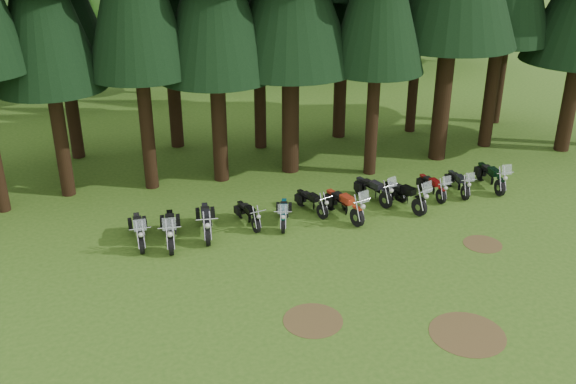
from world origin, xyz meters
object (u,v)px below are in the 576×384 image
Objects in this scene: motorcycle_3 at (248,215)px; motorcycle_7 at (373,191)px; motorcycle_1 at (170,230)px; motorcycle_9 at (432,187)px; motorcycle_6 at (344,206)px; motorcycle_0 at (139,231)px; motorcycle_2 at (206,222)px; motorcycle_5 at (311,203)px; motorcycle_8 at (404,196)px; motorcycle_10 at (458,183)px; motorcycle_4 at (284,214)px; motorcycle_11 at (491,177)px.

motorcycle_7 is at bearing -4.91° from motorcycle_3.
motorcycle_9 is at bearing 11.17° from motorcycle_1.
motorcycle_6 reaches higher than motorcycle_7.
motorcycle_0 is at bearing 172.57° from motorcycle_3.
motorcycle_5 is (4.37, 0.55, -0.08)m from motorcycle_2.
motorcycle_8 is 2.98m from motorcycle_10.
motorcycle_10 is (5.57, 0.71, -0.09)m from motorcycle_6.
motorcycle_1 is 3.10m from motorcycle_3.
motorcycle_0 is 0.95× the size of motorcycle_8.
motorcycle_6 reaches higher than motorcycle_3.
motorcycle_1 reaches higher than motorcycle_10.
motorcycle_10 is at bearing -2.48° from motorcycle_9.
motorcycle_1 is at bearing 179.90° from motorcycle_3.
motorcycle_4 is at bearing -1.16° from motorcycle_0.
motorcycle_2 is 0.97× the size of motorcycle_6.
motorcycle_7 is (7.15, 0.74, -0.02)m from motorcycle_2.
motorcycle_3 is 1.00× the size of motorcycle_5.
motorcycle_0 is at bearing 166.47° from motorcycle_5.
motorcycle_1 is 9.45m from motorcycle_8.
motorcycle_4 is at bearing 5.75° from motorcycle_2.
motorcycle_4 is at bearing -169.18° from motorcycle_10.
motorcycle_1 is at bearing -179.22° from motorcycle_9.
motorcycle_7 is 1.09× the size of motorcycle_9.
motorcycle_10 is at bearing 2.29° from motorcycle_0.
motorcycle_5 is 0.94× the size of motorcycle_10.
motorcycle_7 is at bearing 14.12° from motorcycle_2.
motorcycle_1 is 5.80m from motorcycle_5.
motorcycle_4 is at bearing -26.29° from motorcycle_3.
motorcycle_7 is at bearing 17.24° from motorcycle_6.
motorcycle_4 is 0.84× the size of motorcycle_11.
motorcycle_6 is 1.03× the size of motorcycle_11.
motorcycle_1 reaches higher than motorcycle_9.
motorcycle_6 is at bearing -168.20° from motorcycle_11.
motorcycle_8 is 1.17× the size of motorcycle_10.
motorcycle_0 is 12.18m from motorcycle_9.
motorcycle_0 is 2.46m from motorcycle_2.
motorcycle_9 is (8.04, 0.13, 0.03)m from motorcycle_3.
motorcycle_10 is (9.30, 0.13, 0.03)m from motorcycle_3.
motorcycle_6 reaches higher than motorcycle_1.
motorcycle_3 is (1.68, 0.25, -0.09)m from motorcycle_2.
motorcycle_1 is at bearing -16.80° from motorcycle_0.
motorcycle_8 is at bearing 6.38° from motorcycle_2.
motorcycle_8 is (2.67, 0.06, -0.01)m from motorcycle_6.
motorcycle_10 is (2.90, 0.65, -0.08)m from motorcycle_8.
motorcycle_0 is at bearing -171.53° from motorcycle_10.
motorcycle_2 is 1.16× the size of motorcycle_10.
motorcycle_4 is (1.31, -0.38, 0.03)m from motorcycle_3.
motorcycle_5 is 0.81× the size of motorcycle_11.
motorcycle_1 is at bearing -160.41° from motorcycle_2.
motorcycle_5 is 8.24m from motorcycle_11.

